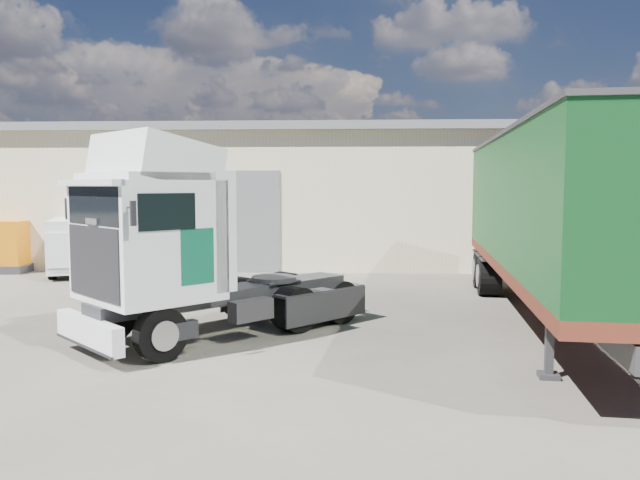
{
  "coord_description": "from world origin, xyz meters",
  "views": [
    {
      "loc": [
        2.57,
        -11.79,
        3.07
      ],
      "look_at": [
        1.79,
        3.0,
        1.78
      ],
      "focal_mm": 35.0,
      "sensor_mm": 36.0,
      "label": 1
    }
  ],
  "objects": [
    {
      "name": "ground",
      "position": [
        0.0,
        0.0,
        0.0
      ],
      "size": [
        120.0,
        120.0,
        0.0
      ],
      "primitive_type": "plane",
      "color": "#292621",
      "rests_on": "ground"
    },
    {
      "name": "warehouse",
      "position": [
        -6.0,
        16.0,
        2.66
      ],
      "size": [
        30.6,
        12.6,
        5.42
      ],
      "color": "beige",
      "rests_on": "ground"
    },
    {
      "name": "tractor_unit",
      "position": [
        -0.73,
        0.2,
        1.7
      ],
      "size": [
        5.72,
        5.85,
        4.04
      ],
      "rotation": [
        0.0,
        0.0,
        -0.76
      ],
      "color": "black",
      "rests_on": "ground"
    },
    {
      "name": "box_trailer",
      "position": [
        7.07,
        2.11,
        2.57
      ],
      "size": [
        3.98,
        12.88,
        4.21
      ],
      "rotation": [
        0.0,
        0.0,
        -0.1
      ],
      "color": "#2D2D30",
      "rests_on": "ground"
    },
    {
      "name": "panel_van",
      "position": [
        -6.93,
        9.61,
        1.0
      ],
      "size": [
        3.38,
        5.11,
        1.94
      ],
      "rotation": [
        0.0,
        0.0,
        0.34
      ],
      "color": "black",
      "rests_on": "ground"
    }
  ]
}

